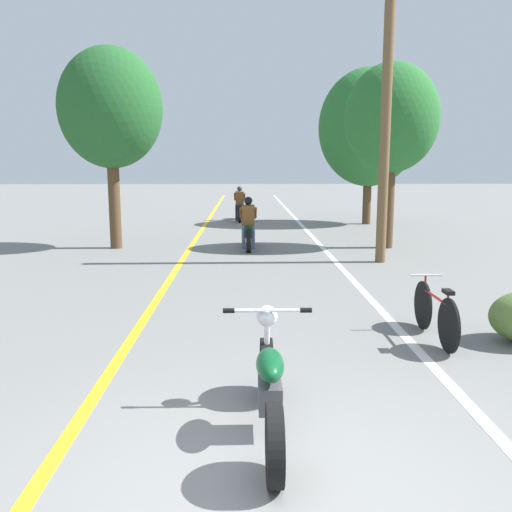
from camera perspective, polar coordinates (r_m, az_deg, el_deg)
ground_plane at (r=4.19m, az=1.32°, el=-24.24°), size 120.00×120.00×0.00m
lane_stripe_center at (r=16.64m, az=-6.50°, el=1.58°), size 0.14×48.00×0.01m
lane_stripe_edge at (r=16.72m, az=6.35°, el=1.62°), size 0.14×48.00×0.01m
utility_pole at (r=13.22m, az=13.53°, el=14.66°), size 1.10×0.24×6.90m
roadside_tree_right_near at (r=15.56m, az=14.10°, el=13.80°), size 2.56×2.31×5.04m
roadside_tree_right_far at (r=21.66m, az=11.85°, el=13.08°), size 3.88×3.49×5.93m
roadside_tree_left at (r=15.59m, az=-15.08°, el=14.71°), size 2.80×2.52×5.43m
motorcycle_foreground at (r=4.85m, az=1.44°, el=-13.46°), size 0.84×2.11×0.99m
motorcycle_rider_lead at (r=15.04m, az=-0.82°, el=2.84°), size 0.50×2.00×1.44m
motorcycle_rider_far at (r=22.48m, az=-1.73°, el=5.10°), size 0.50×2.09×1.42m
bicycle_parked at (r=7.64m, az=18.34°, el=-5.71°), size 0.44×1.68×0.81m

